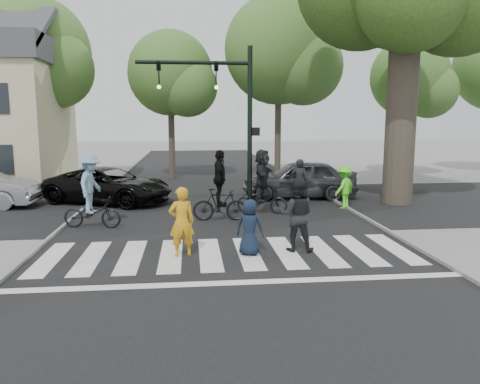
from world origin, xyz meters
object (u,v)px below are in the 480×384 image
object	(u,v)px
pedestrian_child	(250,227)
car_suv	(109,185)
pedestrian_woman	(182,222)
cyclist_mid	(220,192)
traffic_signal	(226,106)
cyclist_left	(91,196)
pedestrian_adult	(297,215)
car_grey	(299,179)
cyclist_right	(262,185)

from	to	relation	value
pedestrian_child	car_suv	distance (m)	9.33
pedestrian_woman	pedestrian_child	world-z (taller)	pedestrian_woman
cyclist_mid	pedestrian_woman	bearing A→B (deg)	-106.88
traffic_signal	cyclist_mid	distance (m)	3.17
cyclist_left	car_suv	xyz separation A→B (m)	(-0.20, 4.47, -0.29)
pedestrian_adult	cyclist_left	xyz separation A→B (m)	(-5.90, 3.27, 0.06)
car_suv	cyclist_left	bearing A→B (deg)	-152.97
car_suv	pedestrian_adult	bearing A→B (deg)	-117.25
cyclist_left	cyclist_mid	world-z (taller)	cyclist_mid
cyclist_mid	car_grey	bearing A→B (deg)	48.41
cyclist_right	cyclist_mid	bearing A→B (deg)	-146.25
pedestrian_child	car_grey	size ratio (longest dim) A/B	0.30
traffic_signal	car_grey	size ratio (longest dim) A/B	1.22
pedestrian_adult	car_grey	size ratio (longest dim) A/B	0.39
pedestrian_adult	cyclist_right	distance (m)	4.97
cyclist_left	car_grey	size ratio (longest dim) A/B	0.48
pedestrian_adult	cyclist_mid	bearing A→B (deg)	-52.24
pedestrian_child	pedestrian_adult	world-z (taller)	pedestrian_adult
traffic_signal	cyclist_left	world-z (taller)	traffic_signal
pedestrian_woman	pedestrian_adult	world-z (taller)	pedestrian_adult
cyclist_left	pedestrian_woman	bearing A→B (deg)	-49.85
pedestrian_adult	cyclist_mid	distance (m)	4.26
cyclist_mid	cyclist_left	bearing A→B (deg)	-171.56
cyclist_right	car_suv	bearing A→B (deg)	155.05
cyclist_left	cyclist_mid	bearing A→B (deg)	8.44
pedestrian_child	cyclist_mid	xyz separation A→B (m)	(-0.49, 4.13, 0.27)
cyclist_left	car_grey	distance (m)	9.23
pedestrian_woman	pedestrian_child	distance (m)	1.73
car_grey	traffic_signal	bearing A→B (deg)	-44.27
cyclist_left	cyclist_right	bearing A→B (deg)	16.45
pedestrian_child	cyclist_right	world-z (taller)	cyclist_right
pedestrian_woman	car_grey	world-z (taller)	pedestrian_woman
traffic_signal	pedestrian_adult	bearing A→B (deg)	-74.28
traffic_signal	cyclist_mid	size ratio (longest dim) A/B	2.47
pedestrian_adult	cyclist_mid	size ratio (longest dim) A/B	0.80
car_suv	traffic_signal	bearing A→B (deg)	-94.91
cyclist_right	car_grey	distance (m)	3.77
car_suv	car_grey	world-z (taller)	car_grey
pedestrian_adult	car_suv	world-z (taller)	pedestrian_adult
pedestrian_woman	cyclist_right	bearing A→B (deg)	-130.99
traffic_signal	cyclist_left	bearing A→B (deg)	-157.56
pedestrian_woman	cyclist_mid	distance (m)	4.24
pedestrian_child	cyclist_mid	world-z (taller)	cyclist_mid
pedestrian_woman	car_grey	bearing A→B (deg)	-132.93
traffic_signal	pedestrian_woman	bearing A→B (deg)	-106.46
traffic_signal	pedestrian_child	size ratio (longest dim) A/B	4.13
cyclist_left	traffic_signal	bearing A→B (deg)	22.44
pedestrian_adult	cyclist_right	xyz separation A→B (m)	(-0.14, 4.97, 0.09)
traffic_signal	pedestrian_child	distance (m)	6.23
pedestrian_child	car_suv	bearing A→B (deg)	-39.19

